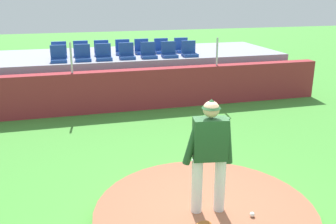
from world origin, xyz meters
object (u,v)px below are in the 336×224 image
(pitcher, at_px, (210,148))
(stadium_chair_1, at_px, (83,56))
(stadium_chair_7, at_px, (59,52))
(baseball, at_px, (252,214))
(stadium_chair_2, at_px, (104,55))
(stadium_chair_8, at_px, (81,51))
(stadium_chair_11, at_px, (142,49))
(stadium_chair_10, at_px, (123,50))
(stadium_chair_9, at_px, (102,51))
(stadium_chair_0, at_px, (59,57))
(stadium_chair_3, at_px, (127,54))
(stadium_chair_13, at_px, (182,48))
(stadium_chair_4, at_px, (149,53))
(stadium_chair_5, at_px, (169,52))
(stadium_chair_6, at_px, (189,51))
(stadium_chair_12, at_px, (162,48))

(pitcher, height_order, stadium_chair_1, pitcher)
(pitcher, distance_m, stadium_chair_7, 8.42)
(baseball, height_order, stadium_chair_2, stadium_chair_2)
(baseball, bearing_deg, stadium_chair_8, 103.09)
(stadium_chair_11, bearing_deg, stadium_chair_10, -0.89)
(stadium_chair_8, bearing_deg, stadium_chair_10, 179.96)
(stadium_chair_8, bearing_deg, stadium_chair_9, 176.80)
(pitcher, height_order, stadium_chair_2, pitcher)
(stadium_chair_9, bearing_deg, stadium_chair_0, 32.37)
(stadium_chair_3, xyz_separation_m, stadium_chair_13, (2.11, 0.85, 0.00))
(pitcher, height_order, stadium_chair_4, pitcher)
(pitcher, distance_m, stadium_chair_2, 7.30)
(stadium_chair_11, xyz_separation_m, stadium_chair_13, (1.43, -0.04, 0.00))
(stadium_chair_8, xyz_separation_m, stadium_chair_9, (0.68, -0.04, 0.00))
(stadium_chair_13, bearing_deg, stadium_chair_5, 51.60)
(stadium_chair_6, bearing_deg, stadium_chair_11, -33.59)
(baseball, height_order, stadium_chair_9, stadium_chair_9)
(stadium_chair_7, relative_size, stadium_chair_13, 1.00)
(stadium_chair_7, height_order, stadium_chair_9, same)
(stadium_chair_4, distance_m, stadium_chair_9, 1.67)
(stadium_chair_2, height_order, stadium_chair_13, same)
(stadium_chair_1, bearing_deg, stadium_chair_0, 0.95)
(baseball, relative_size, stadium_chair_0, 0.15)
(stadium_chair_1, distance_m, stadium_chair_3, 1.39)
(stadium_chair_5, xyz_separation_m, stadium_chair_10, (-1.38, 0.95, 0.00))
(baseball, bearing_deg, stadium_chair_0, 109.55)
(stadium_chair_2, distance_m, stadium_chair_9, 0.89)
(stadium_chair_5, height_order, stadium_chair_12, same)
(stadium_chair_1, xyz_separation_m, stadium_chair_6, (3.48, -0.04, 0.00))
(stadium_chair_10, bearing_deg, stadium_chair_7, 1.04)
(stadium_chair_4, height_order, stadium_chair_6, same)
(stadium_chair_9, xyz_separation_m, stadium_chair_13, (2.81, -0.02, 0.00))
(stadium_chair_9, xyz_separation_m, stadium_chair_10, (0.72, 0.04, 0.00))
(stadium_chair_6, bearing_deg, pitcher, 73.97)
(stadium_chair_10, xyz_separation_m, stadium_chair_11, (0.66, -0.01, 0.00))
(stadium_chair_11, bearing_deg, pitcher, 85.34)
(stadium_chair_2, xyz_separation_m, stadium_chair_7, (-1.35, 0.89, 0.00))
(stadium_chair_2, relative_size, stadium_chair_10, 1.00)
(stadium_chair_10, bearing_deg, stadium_chair_0, 23.52)
(stadium_chair_3, bearing_deg, stadium_chair_9, -50.59)
(stadium_chair_4, distance_m, stadium_chair_12, 1.10)
(stadium_chair_3, bearing_deg, stadium_chair_11, -127.27)
(stadium_chair_8, distance_m, stadium_chair_13, 3.50)
(stadium_chair_0, relative_size, stadium_chair_10, 1.00)
(stadium_chair_10, distance_m, stadium_chair_13, 2.09)
(stadium_chair_5, relative_size, stadium_chair_13, 1.00)
(stadium_chair_3, xyz_separation_m, stadium_chair_12, (1.37, 0.85, 0.00))
(pitcher, bearing_deg, stadium_chair_8, 109.16)
(stadium_chair_5, distance_m, stadium_chair_8, 2.95)
(pitcher, height_order, baseball, pitcher)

